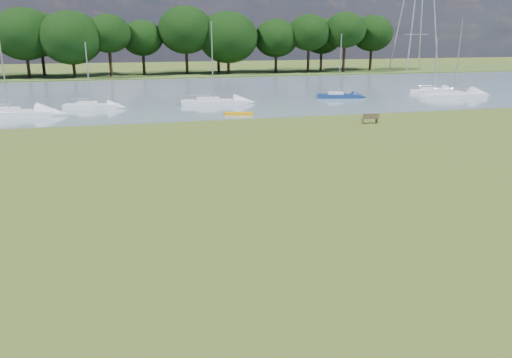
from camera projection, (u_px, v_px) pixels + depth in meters
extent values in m
plane|color=#5B6429|center=(281.00, 202.00, 22.54)|extent=(220.00, 220.00, 0.00)
cube|color=slate|center=(182.00, 94.00, 61.57)|extent=(220.00, 40.00, 0.10)
cube|color=#4C6626|center=(164.00, 74.00, 89.45)|extent=(220.00, 20.00, 0.40)
cube|color=brown|center=(363.00, 121.00, 41.62)|extent=(0.13, 0.42, 0.43)
cube|color=brown|center=(377.00, 121.00, 41.76)|extent=(0.13, 0.42, 0.43)
cube|color=brown|center=(370.00, 118.00, 41.63)|extent=(1.43, 0.59, 0.05)
cube|color=brown|center=(371.00, 116.00, 41.39)|extent=(1.38, 0.22, 0.42)
cube|color=#ED9D07|center=(239.00, 114.00, 45.57)|extent=(2.67, 1.21, 0.26)
cylinder|color=black|center=(19.00, 65.00, 79.70)|extent=(0.52, 0.52, 3.96)
ellipsoid|color=black|center=(15.00, 34.00, 78.32)|extent=(7.27, 7.27, 6.18)
cylinder|color=black|center=(66.00, 64.00, 81.31)|extent=(0.52, 0.52, 4.26)
ellipsoid|color=black|center=(62.00, 30.00, 79.82)|extent=(8.31, 8.31, 7.06)
cylinder|color=black|center=(110.00, 66.00, 83.08)|extent=(0.52, 0.52, 3.36)
ellipsoid|color=black|center=(108.00, 40.00, 81.91)|extent=(9.35, 9.35, 7.94)
cylinder|color=black|center=(153.00, 64.00, 84.69)|extent=(0.52, 0.52, 3.66)
ellipsoid|color=black|center=(151.00, 37.00, 83.41)|extent=(7.27, 7.27, 6.18)
cylinder|color=black|center=(194.00, 63.00, 86.29)|extent=(0.52, 0.52, 3.96)
ellipsoid|color=black|center=(193.00, 34.00, 84.91)|extent=(8.31, 8.31, 7.06)
cylinder|color=black|center=(234.00, 61.00, 87.90)|extent=(0.52, 0.52, 4.26)
ellipsoid|color=black|center=(233.00, 31.00, 86.41)|extent=(9.35, 9.35, 7.94)
cylinder|color=black|center=(272.00, 63.00, 89.67)|extent=(0.52, 0.52, 3.36)
ellipsoid|color=black|center=(272.00, 40.00, 88.50)|extent=(7.27, 7.27, 6.18)
cylinder|color=black|center=(308.00, 62.00, 91.28)|extent=(0.52, 0.52, 3.66)
ellipsoid|color=black|center=(309.00, 36.00, 90.00)|extent=(8.31, 8.31, 7.06)
cylinder|color=black|center=(344.00, 61.00, 92.88)|extent=(0.52, 0.52, 3.96)
ellipsoid|color=black|center=(345.00, 33.00, 91.50)|extent=(9.35, 9.35, 7.94)
cylinder|color=black|center=(378.00, 59.00, 94.49)|extent=(0.52, 0.52, 4.26)
ellipsoid|color=black|center=(380.00, 31.00, 93.00)|extent=(7.27, 7.27, 6.18)
cube|color=silver|center=(9.00, 113.00, 44.81)|extent=(7.88, 3.41, 0.70)
cube|color=silver|center=(2.00, 108.00, 44.64)|extent=(2.92, 2.11, 0.45)
cylinder|color=#A5A8AD|center=(3.00, 66.00, 43.64)|extent=(0.12, 0.12, 7.88)
cube|color=silver|center=(433.00, 90.00, 62.11)|extent=(5.76, 2.18, 0.60)
cube|color=silver|center=(430.00, 88.00, 61.85)|extent=(2.09, 1.44, 0.38)
cylinder|color=#A5A8AD|center=(435.00, 64.00, 61.18)|extent=(0.10, 0.10, 6.23)
cube|color=navy|center=(339.00, 95.00, 57.16)|extent=(5.01, 2.31, 0.62)
cube|color=silver|center=(336.00, 92.00, 57.04)|extent=(1.87, 1.39, 0.40)
cylinder|color=#A5A8AD|center=(340.00, 64.00, 56.18)|extent=(0.11, 0.11, 6.67)
cube|color=silver|center=(213.00, 101.00, 52.11)|extent=(6.78, 2.37, 0.65)
cube|color=silver|center=(208.00, 98.00, 51.91)|extent=(2.43, 1.64, 0.42)
cylinder|color=#A5A8AD|center=(212.00, 61.00, 50.95)|extent=(0.11, 0.11, 7.89)
cube|color=silver|center=(91.00, 106.00, 49.23)|extent=(5.41, 2.55, 0.64)
cube|color=silver|center=(86.00, 102.00, 49.11)|extent=(2.03, 1.51, 0.41)
cylinder|color=#A5A8AD|center=(88.00, 74.00, 48.35)|extent=(0.11, 0.11, 5.92)
cube|color=silver|center=(454.00, 94.00, 57.60)|extent=(7.54, 2.22, 0.70)
cube|color=silver|center=(450.00, 91.00, 57.33)|extent=(2.65, 1.69, 0.45)
cylinder|color=#A5A8AD|center=(458.00, 56.00, 56.38)|extent=(0.12, 0.12, 8.29)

